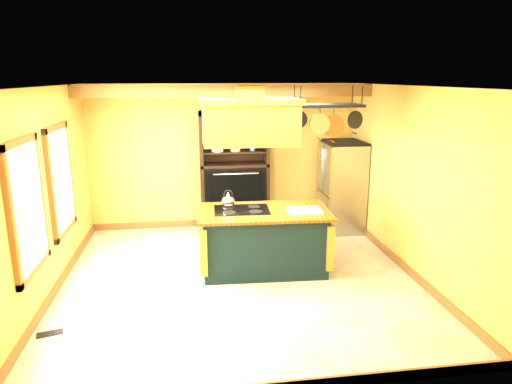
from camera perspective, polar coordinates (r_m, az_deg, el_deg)
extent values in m
plane|color=beige|center=(6.69, -2.11, -10.75)|extent=(5.00, 5.00, 0.00)
plane|color=white|center=(6.06, -2.34, 13.06)|extent=(5.00, 5.00, 0.00)
cube|color=#E8AD54|center=(8.68, -3.96, 4.44)|extent=(5.00, 0.02, 2.70)
cube|color=#E8AD54|center=(3.88, 1.71, -8.15)|extent=(5.00, 0.02, 2.70)
cube|color=#E8AD54|center=(6.48, -24.76, -0.24)|extent=(0.02, 5.00, 2.70)
cube|color=#E8AD54|center=(6.95, 18.75, 1.23)|extent=(0.02, 5.00, 2.70)
cube|color=#975D2E|center=(7.76, -3.66, 12.49)|extent=(5.00, 0.15, 0.20)
cube|color=#975D2E|center=(5.73, -26.71, -1.73)|extent=(0.06, 1.06, 1.56)
cube|color=white|center=(5.72, -26.47, -1.72)|extent=(0.02, 0.85, 1.34)
cube|color=#975D2E|center=(7.03, -23.24, 1.38)|extent=(0.06, 1.06, 1.56)
cube|color=white|center=(7.02, -23.04, 1.39)|extent=(0.02, 0.85, 1.34)
cube|color=black|center=(6.83, 0.97, -6.20)|extent=(1.81, 1.04, 0.88)
cube|color=brown|center=(6.68, 0.98, -2.50)|extent=(1.96, 1.15, 0.04)
cube|color=black|center=(6.70, -1.79, -2.23)|extent=(0.82, 0.59, 0.01)
ellipsoid|color=silver|center=(6.78, -3.49, -1.13)|extent=(0.20, 0.20, 0.16)
cube|color=white|center=(6.68, 6.07, -2.31)|extent=(0.50, 0.39, 0.02)
cube|color=gold|center=(6.40, -0.76, 8.43)|extent=(1.30, 0.70, 0.55)
cube|color=#975D2E|center=(6.38, -0.77, 11.25)|extent=(1.38, 0.78, 0.08)
cube|color=gold|center=(6.37, -0.77, 12.01)|extent=(0.35, 0.35, 0.25)
cube|color=black|center=(6.61, 8.90, 10.65)|extent=(0.96, 0.48, 0.04)
cylinder|color=black|center=(6.30, 5.61, 11.82)|extent=(0.02, 0.02, 0.27)
cylinder|color=black|center=(6.93, 11.98, 11.80)|extent=(0.02, 0.02, 0.27)
cylinder|color=black|center=(6.62, 5.35, 9.02)|extent=(0.25, 0.04, 0.25)
cylinder|color=silver|center=(6.50, 7.97, 8.41)|extent=(0.29, 0.04, 0.29)
cylinder|color=#BC522F|center=(6.77, 9.61, 8.15)|extent=(0.33, 0.04, 0.33)
cylinder|color=black|center=(6.66, 12.29, 8.80)|extent=(0.25, 0.04, 0.25)
cube|color=#9A9CA2|center=(8.63, 10.71, 0.58)|extent=(0.68, 0.84, 1.64)
cube|color=#9A9CA2|center=(8.25, 8.94, 2.60)|extent=(0.03, 0.40, 0.89)
cube|color=#9A9CA2|center=(8.64, 8.13, 3.16)|extent=(0.03, 0.40, 0.89)
cube|color=#9A9CA2|center=(8.64, 8.33, -2.35)|extent=(0.03, 0.81, 0.69)
cube|color=black|center=(8.85, 10.47, -4.40)|extent=(0.65, 0.80, 0.06)
cube|color=black|center=(8.69, -2.89, 2.83)|extent=(1.25, 0.06, 2.21)
cube|color=black|center=(8.42, -6.77, 2.38)|extent=(0.06, 0.53, 2.21)
cube|color=black|center=(8.53, 1.25, 2.63)|extent=(0.06, 0.53, 2.21)
cube|color=black|center=(8.43, -2.75, 3.48)|extent=(1.25, 0.53, 0.05)
cube|color=black|center=(8.59, -2.72, -0.39)|extent=(1.13, 0.43, 1.19)
cube|color=black|center=(8.22, -2.53, 0.80)|extent=(0.98, 0.04, 0.53)
cube|color=black|center=(8.36, -2.49, -2.72)|extent=(0.98, 0.04, 0.48)
cube|color=black|center=(8.39, -2.77, 5.09)|extent=(1.13, 0.47, 0.02)
cube|color=black|center=(8.35, -2.79, 6.85)|extent=(1.13, 0.47, 0.02)
cube|color=black|center=(8.32, -2.81, 8.56)|extent=(1.13, 0.47, 0.03)
cylinder|color=white|center=(8.31, -4.86, 5.32)|extent=(0.22, 0.22, 0.07)
cylinder|color=#406FB5|center=(8.33, -0.44, 7.54)|extent=(0.10, 0.10, 0.17)
cube|color=black|center=(5.88, -24.35, -15.81)|extent=(0.30, 0.19, 0.01)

